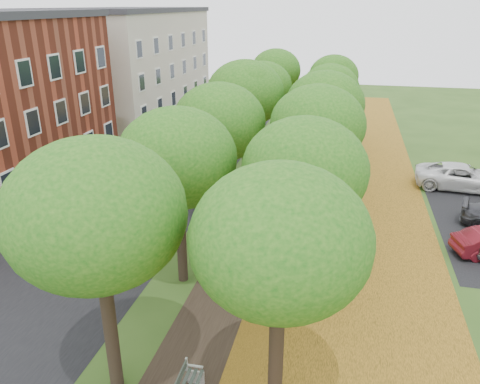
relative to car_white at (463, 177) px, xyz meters
The scene contains 7 objects.
street_asphalt 19.34m from the car_white, 165.83° to the right, with size 8.00×70.00×0.01m, color black.
footpath 12.22m from the car_white, 157.17° to the right, with size 3.20×70.00×0.01m, color black.
leaf_verge 7.87m from the car_white, 142.83° to the right, with size 7.50×70.00×0.01m, color #B97B22.
tree_row_west 14.93m from the car_white, 160.60° to the right, with size 4.36×34.36×7.12m.
tree_row_east 10.82m from the car_white, 151.29° to the right, with size 4.36×34.36×7.12m.
building_cream 31.52m from the car_white, 154.84° to the left, with size 10.30×20.30×10.40m.
car_white is the anchor object (origin of this frame).
Camera 1 is at (3.88, -9.85, 10.73)m, focal length 35.00 mm.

